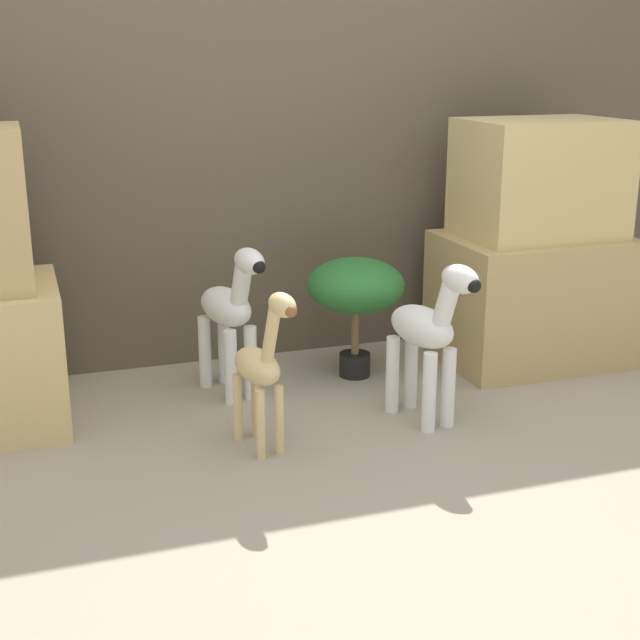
{
  "coord_description": "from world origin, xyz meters",
  "views": [
    {
      "loc": [
        -0.97,
        -2.38,
        1.4
      ],
      "look_at": [
        0.14,
        0.87,
        0.37
      ],
      "focal_mm": 50.0,
      "sensor_mm": 36.0,
      "label": 1
    }
  ],
  "objects": [
    {
      "name": "zebra_right",
      "position": [
        0.48,
        0.57,
        0.37
      ],
      "size": [
        0.23,
        0.48,
        0.67
      ],
      "color": "white",
      "rests_on": "ground_plane"
    },
    {
      "name": "potted_palm_front",
      "position": [
        0.4,
        1.15,
        0.4
      ],
      "size": [
        0.43,
        0.43,
        0.54
      ],
      "color": "black",
      "rests_on": "ground_plane"
    },
    {
      "name": "giraffe_figurine",
      "position": [
        -0.2,
        0.52,
        0.33
      ],
      "size": [
        0.18,
        0.41,
        0.63
      ],
      "color": "#E0C184",
      "rests_on": "ground_plane"
    },
    {
      "name": "ground_plane",
      "position": [
        0.0,
        0.0,
        0.0
      ],
      "size": [
        14.0,
        14.0,
        0.0
      ],
      "primitive_type": "plane",
      "color": "#9E937F"
    },
    {
      "name": "zebra_left",
      "position": [
        -0.18,
        1.09,
        0.37
      ],
      "size": [
        0.24,
        0.48,
        0.67
      ],
      "color": "white",
      "rests_on": "ground_plane"
    },
    {
      "name": "rock_pillar_right",
      "position": [
        1.27,
        1.1,
        0.51
      ],
      "size": [
        0.83,
        0.61,
        1.12
      ],
      "color": "tan",
      "rests_on": "ground_plane"
    },
    {
      "name": "wall_back",
      "position": [
        0.0,
        1.61,
        1.1
      ],
      "size": [
        6.4,
        0.08,
        2.2
      ],
      "color": "brown",
      "rests_on": "ground_plane"
    }
  ]
}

